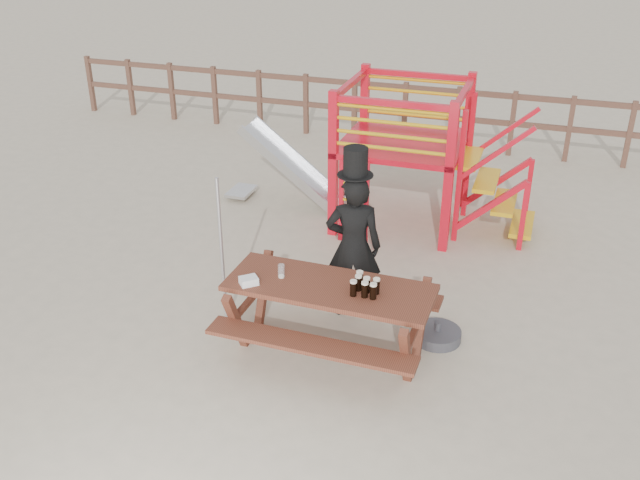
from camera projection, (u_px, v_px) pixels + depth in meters
The scene contains 10 objects.
ground at pixel (307, 348), 7.78m from camera, with size 60.00×60.00×0.00m, color #C0B095.
back_fence at pixel (431, 109), 13.37m from camera, with size 15.09×0.09×1.20m.
playground_fort at pixel (397, 151), 10.29m from camera, with size 4.71×1.84×2.10m.
picnic_table at pixel (329, 311), 7.49m from camera, with size 2.18×1.52×0.83m.
man_with_hat at pixel (354, 243), 8.02m from camera, with size 0.71×0.55×2.05m.
metal_pole at pixel (222, 254), 7.84m from camera, with size 0.04×0.04×1.79m, color #B2B2B7.
parasol_base at pixel (437, 335), 7.90m from camera, with size 0.53×0.53×0.22m.
paper_bag at pixel (249, 281), 7.35m from camera, with size 0.18×0.14×0.08m, color white.
stout_pints at pixel (365, 286), 7.17m from camera, with size 0.28×0.27×0.17m.
empty_glasses at pixel (281, 272), 7.47m from camera, with size 0.07×0.07×0.15m.
Camera 1 is at (2.18, -6.03, 4.57)m, focal length 40.00 mm.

